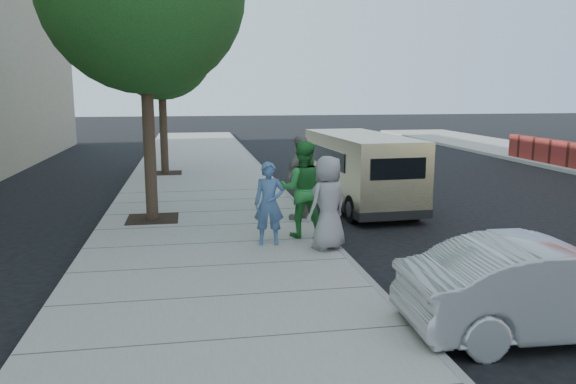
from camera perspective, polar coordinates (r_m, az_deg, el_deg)
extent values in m
plane|color=black|center=(11.55, -2.77, -5.66)|extent=(120.00, 120.00, 0.00)
cube|color=gray|center=(11.46, -7.76, -5.50)|extent=(5.00, 60.00, 0.15)
cube|color=gray|center=(11.79, 4.21, -4.97)|extent=(0.12, 60.00, 0.16)
cube|color=black|center=(13.79, -13.58, -2.64)|extent=(1.20, 1.20, 0.01)
cylinder|color=#38281E|center=(13.50, -13.94, 5.56)|extent=(0.28, 0.28, 3.96)
cube|color=black|center=(21.26, -12.36, 1.91)|extent=(1.20, 1.20, 0.01)
cylinder|color=#38281E|center=(21.08, -12.55, 6.63)|extent=(0.28, 0.28, 3.52)
sphere|color=#164319|center=(21.10, -12.85, 14.25)|extent=(3.80, 3.80, 3.80)
sphere|color=#164319|center=(20.72, -11.24, 15.77)|extent=(2.85, 2.85, 2.85)
sphere|color=#164319|center=(21.65, -14.19, 14.89)|extent=(2.66, 2.66, 2.66)
cylinder|color=gray|center=(10.87, 4.26, -2.67)|extent=(0.06, 0.06, 1.18)
cube|color=gray|center=(10.74, 4.31, 0.62)|extent=(0.24, 0.14, 0.08)
cube|color=#2D2D30|center=(10.73, 3.84, 1.41)|extent=(0.16, 0.14, 0.23)
cube|color=#2D2D30|center=(10.71, 4.79, 1.38)|extent=(0.16, 0.14, 0.23)
cube|color=beige|center=(15.37, 7.38, 2.43)|extent=(2.08, 4.98, 1.80)
cube|color=beige|center=(17.94, 4.37, 2.16)|extent=(1.69, 0.59, 0.77)
cube|color=black|center=(13.08, 11.15, 2.32)|extent=(1.36, 0.09, 0.50)
cylinder|color=black|center=(16.75, 2.84, 0.57)|extent=(0.27, 0.70, 0.69)
cylinder|color=black|center=(17.25, 7.94, 0.77)|extent=(0.27, 0.70, 0.69)
cylinder|color=black|center=(13.65, 6.66, -1.74)|extent=(0.27, 0.70, 0.69)
cylinder|color=black|center=(14.26, 12.71, -1.40)|extent=(0.27, 0.70, 0.69)
imported|color=#AAADB2|center=(8.15, 25.10, -8.83)|extent=(3.93, 1.48, 1.28)
imported|color=#466695|center=(11.07, -1.92, -1.18)|extent=(0.66, 0.49, 1.65)
imported|color=#2D8B3A|center=(11.64, 1.51, 0.28)|extent=(1.11, 0.94, 2.00)
imported|color=#939495|center=(10.74, 4.09, -1.11)|extent=(1.05, 0.94, 1.81)
imported|color=gray|center=(13.20, 1.39, 1.50)|extent=(1.18, 1.18, 2.01)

